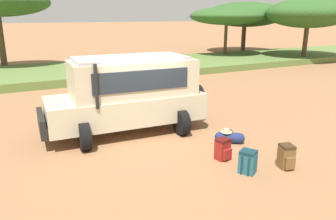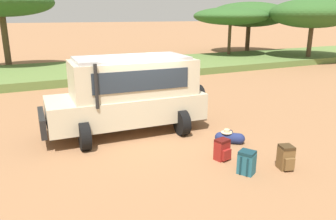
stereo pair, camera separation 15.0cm
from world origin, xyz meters
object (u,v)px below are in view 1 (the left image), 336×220
at_px(safari_vehicle, 129,93).
at_px(backpack_near_rear_wheel, 286,157).
at_px(duffel_bag_low_black_case, 230,137).
at_px(acacia_tree_far_right, 309,13).
at_px(acacia_tree_right_mid, 227,16).
at_px(backpack_beside_front_wheel, 248,162).
at_px(acacia_tree_distant_right, 245,15).
at_px(backpack_cluster_center, 223,149).

bearing_deg(safari_vehicle, backpack_near_rear_wheel, -59.50).
relative_size(duffel_bag_low_black_case, acacia_tree_far_right, 0.11).
height_order(backpack_near_rear_wheel, acacia_tree_right_mid, acacia_tree_right_mid).
xyz_separation_m(backpack_beside_front_wheel, acacia_tree_right_mid, (12.11, 17.36, 3.28)).
bearing_deg(acacia_tree_far_right, backpack_near_rear_wheel, -139.70).
height_order(acacia_tree_far_right, acacia_tree_distant_right, acacia_tree_far_right).
bearing_deg(acacia_tree_far_right, backpack_cluster_center, -144.02).
height_order(duffel_bag_low_black_case, acacia_tree_distant_right, acacia_tree_distant_right).
bearing_deg(backpack_cluster_center, acacia_tree_right_mid, 53.48).
bearing_deg(duffel_bag_low_black_case, acacia_tree_far_right, 35.46).
relative_size(backpack_cluster_center, backpack_near_rear_wheel, 0.93).
bearing_deg(acacia_tree_distant_right, safari_vehicle, -137.59).
xyz_separation_m(backpack_beside_front_wheel, backpack_cluster_center, (-0.08, 0.91, -0.01)).
relative_size(safari_vehicle, duffel_bag_low_black_case, 7.04).
distance_m(duffel_bag_low_black_case, acacia_tree_far_right, 20.02).
height_order(safari_vehicle, backpack_cluster_center, safari_vehicle).
height_order(backpack_beside_front_wheel, acacia_tree_far_right, acacia_tree_far_right).
distance_m(acacia_tree_right_mid, acacia_tree_distant_right, 6.12).
relative_size(acacia_tree_far_right, acacia_tree_distant_right, 0.88).
bearing_deg(acacia_tree_right_mid, acacia_tree_far_right, -41.51).
bearing_deg(backpack_near_rear_wheel, acacia_tree_distant_right, 52.96).
distance_m(backpack_cluster_center, acacia_tree_far_right, 21.19).
xyz_separation_m(safari_vehicle, backpack_beside_front_wheel, (1.50, -4.06, -1.01)).
xyz_separation_m(backpack_near_rear_wheel, duffel_bag_low_black_case, (-0.22, 1.99, -0.13)).
xyz_separation_m(safari_vehicle, backpack_near_rear_wheel, (2.52, -4.29, -1.00)).
height_order(backpack_cluster_center, acacia_tree_far_right, acacia_tree_far_right).
height_order(acacia_tree_right_mid, acacia_tree_far_right, acacia_tree_far_right).
bearing_deg(backpack_cluster_center, backpack_near_rear_wheel, -45.98).
distance_m(backpack_near_rear_wheel, acacia_tree_far_right, 21.03).
bearing_deg(acacia_tree_far_right, safari_vehicle, -153.54).
bearing_deg(duffel_bag_low_black_case, acacia_tree_distant_right, 49.82).
xyz_separation_m(safari_vehicle, backpack_cluster_center, (1.43, -3.15, -1.02)).
bearing_deg(backpack_near_rear_wheel, duffel_bag_low_black_case, 96.40).
bearing_deg(backpack_cluster_center, acacia_tree_far_right, 35.98).
height_order(backpack_cluster_center, acacia_tree_distant_right, acacia_tree_distant_right).
distance_m(backpack_near_rear_wheel, acacia_tree_distant_right, 26.80).
distance_m(backpack_cluster_center, acacia_tree_right_mid, 20.74).
bearing_deg(acacia_tree_right_mid, safari_vehicle, -135.65).
bearing_deg(acacia_tree_far_right, backpack_beside_front_wheel, -141.94).
distance_m(safari_vehicle, duffel_bag_low_black_case, 3.44).
bearing_deg(safari_vehicle, duffel_bag_low_black_case, -44.91).
bearing_deg(acacia_tree_right_mid, acacia_tree_distant_right, 36.39).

